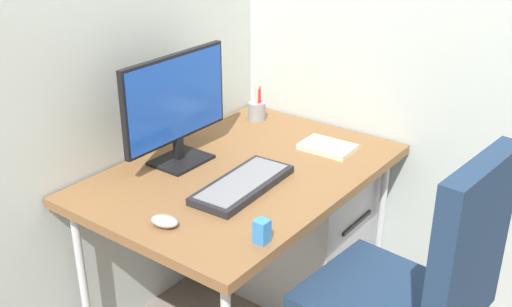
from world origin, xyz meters
name	(u,v)px	position (x,y,z in m)	size (l,w,h in m)	color
desk	(243,180)	(0.00, 0.00, 0.69)	(1.20, 0.83, 0.74)	brown
office_chair	(413,293)	(-0.08, -0.75, 0.55)	(0.57, 0.60, 1.06)	black
filing_cabinet	(301,228)	(0.36, -0.05, 0.31)	(0.47, 0.55, 0.63)	#B2B5BA
monitor	(176,104)	(-0.09, 0.25, 0.98)	(0.52, 0.17, 0.43)	black
keyboard	(243,184)	(-0.12, -0.09, 0.75)	(0.44, 0.20, 0.03)	black
mouse	(164,221)	(-0.48, -0.05, 0.75)	(0.06, 0.10, 0.04)	#9EA0A5
pen_holder	(257,110)	(0.45, 0.27, 0.78)	(0.08, 0.08, 0.18)	gray
notebook	(328,147)	(0.36, -0.16, 0.75)	(0.15, 0.21, 0.02)	beige
desk_clamp_accessory	(262,231)	(-0.37, -0.36, 0.78)	(0.04, 0.04, 0.08)	#337FD8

